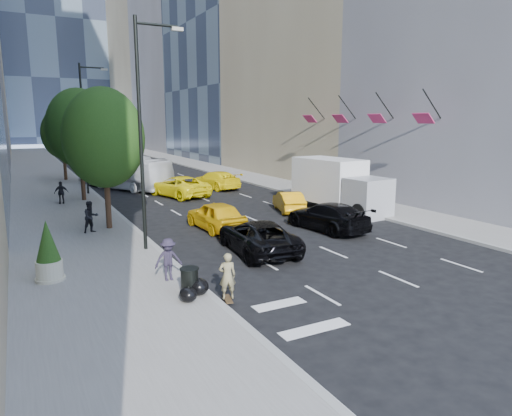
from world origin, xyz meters
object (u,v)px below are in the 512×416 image
city_bus (124,172)px  trash_can (190,282)px  black_sedan_lincoln (258,236)px  skateboarder (227,279)px  black_sedan_mercedes (327,216)px  planter_shrub (48,252)px  box_truck (338,185)px

city_bus → trash_can: city_bus is taller
black_sedan_lincoln → trash_can: black_sedan_lincoln is taller
skateboarder → black_sedan_lincoln: (3.58, 4.63, -0.04)m
black_sedan_mercedes → trash_can: 11.46m
trash_can → planter_shrub: planter_shrub is taller
black_sedan_mercedes → city_bus: bearing=-78.5°
skateboarder → trash_can: size_ratio=1.77×
black_sedan_lincoln → planter_shrub: (-8.63, -0.14, 0.48)m
skateboarder → planter_shrub: (-5.05, 4.50, 0.44)m
black_sedan_lincoln → trash_can: 5.98m
box_truck → skateboarder: bearing=-145.1°
black_sedan_lincoln → box_truck: box_truck is taller
trash_can → black_sedan_mercedes: bearing=30.2°
box_truck → planter_shrub: bearing=-165.9°
city_bus → planter_shrub: 23.88m
city_bus → trash_can: size_ratio=11.80×
black_sedan_lincoln → black_sedan_mercedes: black_sedan_mercedes is taller
trash_can → skateboarder: bearing=-38.6°
box_truck → trash_can: 16.97m
black_sedan_mercedes → city_bus: city_bus is taller
black_sedan_lincoln → black_sedan_mercedes: (5.30, 1.95, 0.03)m
black_sedan_lincoln → city_bus: bearing=-81.1°
city_bus → skateboarder: bearing=-119.4°
city_bus → planter_shrub: (-7.43, -22.69, -0.23)m
black_sedan_mercedes → planter_shrub: (-13.93, -2.08, 0.46)m
city_bus → box_truck: bearing=-82.3°
skateboarder → trash_can: skateboarder is taller
black_sedan_mercedes → box_truck: bearing=-139.5°
box_truck → planter_shrub: box_truck is taller
trash_can → planter_shrub: bearing=137.6°
skateboarder → planter_shrub: bearing=-27.9°
skateboarder → black_sedan_lincoln: 5.86m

